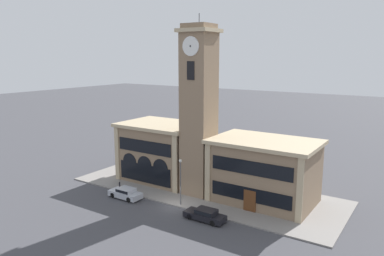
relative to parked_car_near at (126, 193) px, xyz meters
The scene contains 9 objects.
ground_plane 6.95m from the parked_car_near, 10.57° to the left, with size 300.00×300.00×0.00m, color #424247.
sidewalk_kerb 10.44m from the parked_car_near, 49.33° to the left, with size 36.30×13.27×0.15m.
clock_tower 13.83m from the parked_car_near, 43.86° to the left, with size 4.32×4.32×22.76m.
town_hall_left_wing 9.30m from the parked_car_near, 95.23° to the left, with size 11.64×8.52×8.30m.
town_hall_right_wing 17.52m from the parked_car_near, 29.96° to the left, with size 12.74×8.52×7.81m.
parked_car_near is the anchor object (origin of this frame).
parked_car_mid 11.80m from the parked_car_near, ahead, with size 4.69×1.72×1.32m.
street_lamp 8.07m from the parked_car_near, 14.61° to the left, with size 0.36×0.36×5.63m.
bollard 3.16m from the parked_car_near, 147.46° to the left, with size 0.18×0.18×1.06m.
Camera 1 is at (24.89, -34.05, 17.68)m, focal length 35.00 mm.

